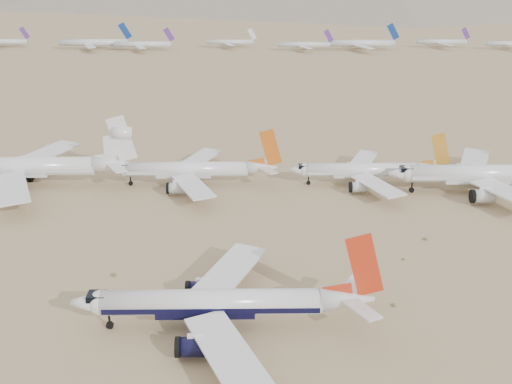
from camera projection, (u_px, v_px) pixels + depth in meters
ground at (264, 311)px, 118.33m from camera, size 7000.00×7000.00×0.00m
main_airliner at (225, 303)px, 111.52m from camera, size 51.30×50.10×18.10m
row2_navy_widebody at (489, 174)px, 175.32m from camera, size 53.32×52.14×18.97m
row2_gold_tail at (368, 170)px, 181.56m from camera, size 42.86×41.91×15.26m
row2_orange_tail at (194, 170)px, 180.86m from camera, size 46.10×45.10×16.45m
row2_white_trijet at (30, 166)px, 179.70m from camera, size 58.00×56.68×20.55m
distant_storage_row at (229, 43)px, 434.15m from camera, size 525.24×55.26×15.82m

